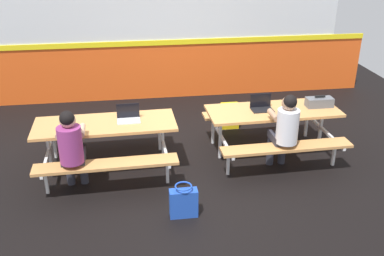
{
  "coord_description": "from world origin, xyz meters",
  "views": [
    {
      "loc": [
        -0.85,
        -5.91,
        3.23
      ],
      "look_at": [
        0.0,
        -0.1,
        0.55
      ],
      "focal_mm": 41.48,
      "sensor_mm": 36.0,
      "label": 1
    }
  ],
  "objects_px": {
    "picnic_table_right": "(272,120)",
    "picnic_table_left": "(106,134)",
    "student_nearer": "(71,145)",
    "student_further": "(285,127)",
    "laptop_dark": "(262,106)",
    "backpack_dark": "(230,116)",
    "laptop_silver": "(128,117)",
    "tote_bag_bright": "(184,202)",
    "toolbox_grey": "(319,102)"
  },
  "relations": [
    {
      "from": "student_nearer",
      "to": "laptop_silver",
      "type": "distance_m",
      "value": 0.96
    },
    {
      "from": "picnic_table_right",
      "to": "backpack_dark",
      "type": "relative_size",
      "value": 4.49
    },
    {
      "from": "picnic_table_left",
      "to": "laptop_silver",
      "type": "bearing_deg",
      "value": 7.97
    },
    {
      "from": "laptop_dark",
      "to": "backpack_dark",
      "type": "distance_m",
      "value": 1.21
    },
    {
      "from": "picnic_table_left",
      "to": "picnic_table_right",
      "type": "relative_size",
      "value": 1.0
    },
    {
      "from": "laptop_silver",
      "to": "toolbox_grey",
      "type": "height_order",
      "value": "laptop_silver"
    },
    {
      "from": "laptop_dark",
      "to": "backpack_dark",
      "type": "xyz_separation_m",
      "value": [
        -0.23,
        1.04,
        -0.57
      ]
    },
    {
      "from": "toolbox_grey",
      "to": "picnic_table_right",
      "type": "bearing_deg",
      "value": -178.52
    },
    {
      "from": "picnic_table_right",
      "to": "picnic_table_left",
      "type": "bearing_deg",
      "value": -176.82
    },
    {
      "from": "student_further",
      "to": "backpack_dark",
      "type": "bearing_deg",
      "value": 103.79
    },
    {
      "from": "toolbox_grey",
      "to": "student_nearer",
      "type": "bearing_deg",
      "value": -168.63
    },
    {
      "from": "laptop_silver",
      "to": "picnic_table_left",
      "type": "bearing_deg",
      "value": -172.03
    },
    {
      "from": "laptop_dark",
      "to": "tote_bag_bright",
      "type": "distance_m",
      "value": 2.08
    },
    {
      "from": "picnic_table_left",
      "to": "laptop_dark",
      "type": "distance_m",
      "value": 2.31
    },
    {
      "from": "picnic_table_right",
      "to": "laptop_silver",
      "type": "xyz_separation_m",
      "value": [
        -2.14,
        -0.09,
        0.21
      ]
    },
    {
      "from": "student_nearer",
      "to": "student_further",
      "type": "height_order",
      "value": "same"
    },
    {
      "from": "student_further",
      "to": "laptop_dark",
      "type": "xyz_separation_m",
      "value": [
        -0.17,
        0.59,
        0.08
      ]
    },
    {
      "from": "backpack_dark",
      "to": "tote_bag_bright",
      "type": "distance_m",
      "value": 2.73
    },
    {
      "from": "picnic_table_right",
      "to": "toolbox_grey",
      "type": "xyz_separation_m",
      "value": [
        0.72,
        0.02,
        0.24
      ]
    },
    {
      "from": "picnic_table_right",
      "to": "student_further",
      "type": "xyz_separation_m",
      "value": [
        -0.0,
        -0.56,
        0.13
      ]
    },
    {
      "from": "laptop_silver",
      "to": "laptop_dark",
      "type": "relative_size",
      "value": 1.0
    },
    {
      "from": "picnic_table_right",
      "to": "laptop_silver",
      "type": "relative_size",
      "value": 6.07
    },
    {
      "from": "student_further",
      "to": "laptop_dark",
      "type": "distance_m",
      "value": 0.62
    },
    {
      "from": "student_nearer",
      "to": "laptop_dark",
      "type": "bearing_deg",
      "value": 15.27
    },
    {
      "from": "student_nearer",
      "to": "tote_bag_bright",
      "type": "relative_size",
      "value": 2.81
    },
    {
      "from": "picnic_table_right",
      "to": "student_further",
      "type": "height_order",
      "value": "student_further"
    },
    {
      "from": "student_nearer",
      "to": "backpack_dark",
      "type": "bearing_deg",
      "value": 35.73
    },
    {
      "from": "student_nearer",
      "to": "laptop_dark",
      "type": "height_order",
      "value": "student_nearer"
    },
    {
      "from": "picnic_table_left",
      "to": "student_further",
      "type": "distance_m",
      "value": 2.5
    },
    {
      "from": "student_further",
      "to": "toolbox_grey",
      "type": "distance_m",
      "value": 0.93
    },
    {
      "from": "student_further",
      "to": "toolbox_grey",
      "type": "bearing_deg",
      "value": 38.38
    },
    {
      "from": "student_nearer",
      "to": "tote_bag_bright",
      "type": "xyz_separation_m",
      "value": [
        1.34,
        -0.71,
        -0.51
      ]
    },
    {
      "from": "picnic_table_left",
      "to": "toolbox_grey",
      "type": "relative_size",
      "value": 4.94
    },
    {
      "from": "student_further",
      "to": "laptop_dark",
      "type": "relative_size",
      "value": 3.71
    },
    {
      "from": "laptop_dark",
      "to": "picnic_table_right",
      "type": "bearing_deg",
      "value": -10.93
    },
    {
      "from": "picnic_table_right",
      "to": "backpack_dark",
      "type": "distance_m",
      "value": 1.2
    },
    {
      "from": "laptop_dark",
      "to": "student_further",
      "type": "bearing_deg",
      "value": -74.27
    },
    {
      "from": "picnic_table_left",
      "to": "student_nearer",
      "type": "bearing_deg",
      "value": -125.48
    },
    {
      "from": "laptop_silver",
      "to": "tote_bag_bright",
      "type": "height_order",
      "value": "laptop_silver"
    },
    {
      "from": "picnic_table_right",
      "to": "student_nearer",
      "type": "xyz_separation_m",
      "value": [
        -2.87,
        -0.7,
        0.13
      ]
    },
    {
      "from": "picnic_table_right",
      "to": "tote_bag_bright",
      "type": "height_order",
      "value": "picnic_table_right"
    },
    {
      "from": "student_further",
      "to": "backpack_dark",
      "type": "relative_size",
      "value": 2.74
    },
    {
      "from": "picnic_table_left",
      "to": "student_nearer",
      "type": "distance_m",
      "value": 0.71
    },
    {
      "from": "backpack_dark",
      "to": "student_further",
      "type": "bearing_deg",
      "value": -76.21
    },
    {
      "from": "toolbox_grey",
      "to": "tote_bag_bright",
      "type": "distance_m",
      "value": 2.74
    },
    {
      "from": "picnic_table_left",
      "to": "picnic_table_right",
      "type": "bearing_deg",
      "value": 3.18
    },
    {
      "from": "toolbox_grey",
      "to": "backpack_dark",
      "type": "distance_m",
      "value": 1.65
    },
    {
      "from": "laptop_silver",
      "to": "tote_bag_bright",
      "type": "xyz_separation_m",
      "value": [
        0.61,
        -1.33,
        -0.59
      ]
    },
    {
      "from": "picnic_table_right",
      "to": "backpack_dark",
      "type": "xyz_separation_m",
      "value": [
        -0.4,
        1.07,
        -0.36
      ]
    },
    {
      "from": "laptop_silver",
      "to": "backpack_dark",
      "type": "height_order",
      "value": "laptop_silver"
    }
  ]
}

